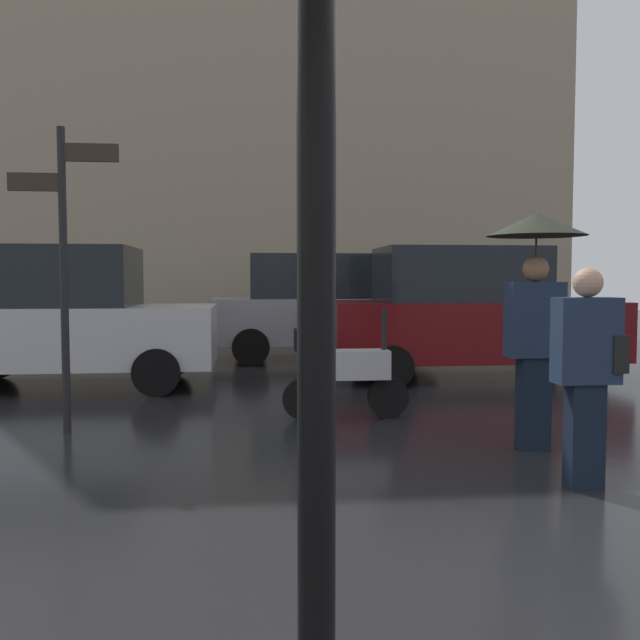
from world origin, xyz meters
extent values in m
cylinder|color=black|center=(-0.01, -1.01, 1.39)|extent=(0.08, 0.08, 2.79)
cube|color=black|center=(2.45, 3.60, 0.42)|extent=(0.28, 0.18, 0.85)
cube|color=#1E2D47|center=(2.45, 3.60, 1.19)|extent=(0.51, 0.23, 0.69)
sphere|color=#936B4C|center=(2.45, 3.60, 1.65)|extent=(0.23, 0.23, 0.23)
cylinder|color=black|center=(2.45, 3.60, 1.80)|extent=(0.02, 0.02, 0.30)
cone|color=#272C21|center=(2.45, 3.60, 2.05)|extent=(0.90, 0.90, 0.20)
cube|color=black|center=(2.34, 2.44, 0.39)|extent=(0.26, 0.16, 0.79)
cube|color=#1E2D47|center=(2.34, 2.44, 1.11)|extent=(0.47, 0.21, 0.64)
sphere|color=tan|center=(2.34, 2.44, 1.53)|extent=(0.22, 0.22, 0.22)
cube|color=black|center=(2.56, 2.44, 1.01)|extent=(0.12, 0.24, 0.28)
cylinder|color=black|center=(1.42, 5.13, 0.23)|extent=(0.46, 0.09, 0.46)
cylinder|color=black|center=(0.46, 5.13, 0.23)|extent=(0.46, 0.09, 0.46)
cube|color=silver|center=(0.94, 5.13, 0.61)|extent=(0.96, 0.32, 0.32)
cube|color=black|center=(0.51, 5.13, 0.89)|extent=(0.28, 0.28, 0.24)
cylinder|color=black|center=(1.37, 5.13, 0.96)|extent=(0.06, 0.06, 0.55)
cube|color=#590C0F|center=(3.34, 7.98, 0.76)|extent=(4.47, 1.70, 0.90)
cube|color=black|center=(3.12, 7.98, 1.63)|extent=(2.46, 1.56, 0.84)
cylinder|color=black|center=(4.80, 8.83, 0.31)|extent=(0.62, 0.18, 0.62)
cylinder|color=black|center=(4.80, 7.13, 0.31)|extent=(0.62, 0.18, 0.62)
cylinder|color=black|center=(1.89, 8.83, 0.31)|extent=(0.62, 0.18, 0.62)
cylinder|color=black|center=(1.89, 7.13, 0.31)|extent=(0.62, 0.18, 0.62)
cube|color=gray|center=(1.26, 10.72, 0.77)|extent=(4.19, 1.67, 0.86)
cube|color=black|center=(1.05, 10.72, 1.62)|extent=(2.31, 1.54, 0.83)
cylinder|color=black|center=(2.63, 11.55, 0.34)|extent=(0.68, 0.18, 0.68)
cylinder|color=black|center=(2.63, 9.88, 0.34)|extent=(0.68, 0.18, 0.68)
cylinder|color=black|center=(-0.10, 11.55, 0.34)|extent=(0.68, 0.18, 0.68)
cylinder|color=black|center=(-0.10, 9.88, 0.34)|extent=(0.68, 0.18, 0.68)
cube|color=silver|center=(-2.72, 7.78, 0.75)|extent=(4.16, 1.87, 0.85)
cube|color=black|center=(-2.92, 7.78, 1.60)|extent=(2.29, 1.72, 0.85)
cylinder|color=black|center=(-1.36, 8.71, 0.32)|extent=(0.64, 0.18, 0.64)
cylinder|color=black|center=(-1.36, 6.84, 0.32)|extent=(0.64, 0.18, 0.64)
cylinder|color=black|center=(-1.99, 4.77, 1.54)|extent=(0.08, 0.08, 3.08)
cube|color=#33281E|center=(-1.71, 4.77, 2.83)|extent=(0.56, 0.04, 0.18)
cube|color=#33281E|center=(-2.25, 4.77, 2.53)|extent=(0.52, 0.04, 0.18)
cube|color=gray|center=(0.00, 15.56, 7.38)|extent=(16.21, 2.44, 14.77)
camera|label=1|loc=(-0.14, -2.33, 1.56)|focal=38.19mm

